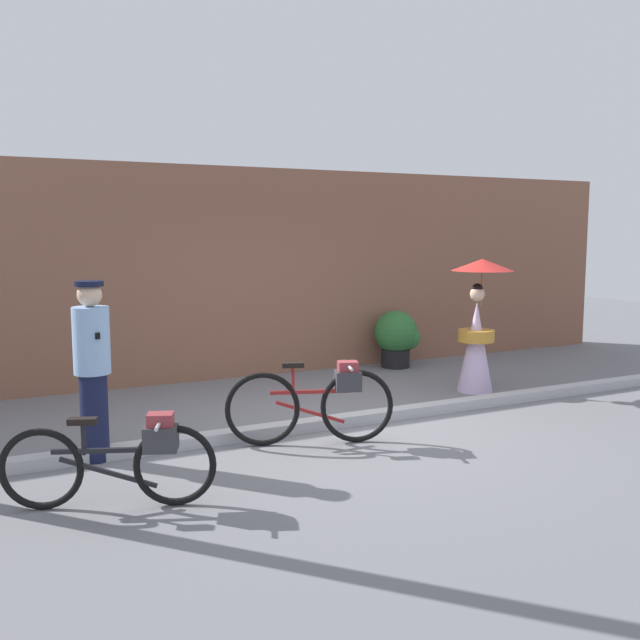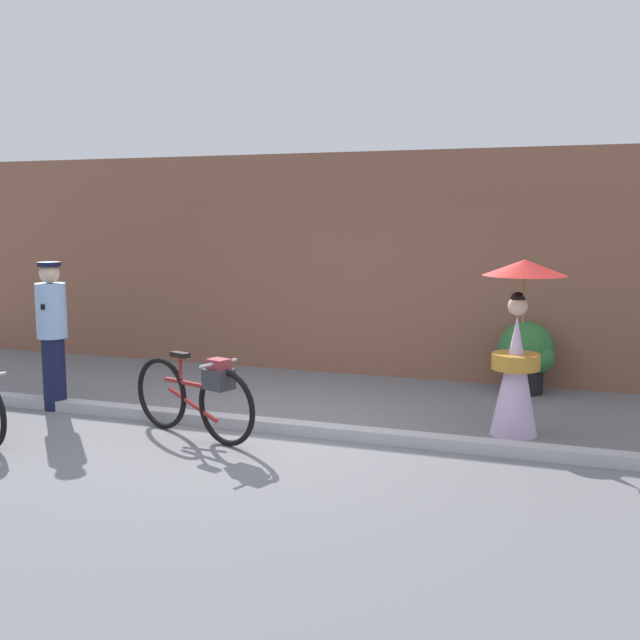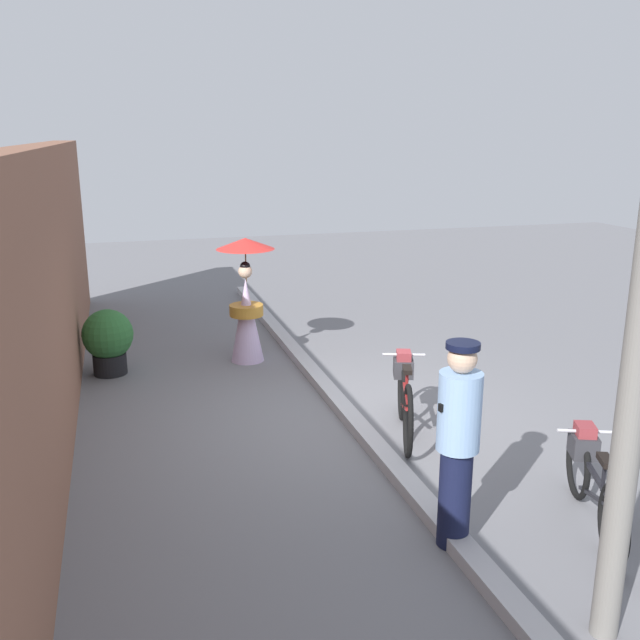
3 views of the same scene
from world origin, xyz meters
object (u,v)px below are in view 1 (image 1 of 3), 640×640
(bicycle_near_officer, at_px, (317,401))
(person_officer, at_px, (92,366))
(bicycle_far_side, at_px, (121,458))
(potted_plant_by_door, at_px, (397,336))
(person_with_parasol, at_px, (478,324))

(bicycle_near_officer, height_order, person_officer, person_officer)
(bicycle_far_side, relative_size, person_officer, 0.92)
(potted_plant_by_door, bearing_deg, bicycle_near_officer, -133.80)
(person_officer, bearing_deg, bicycle_far_side, -90.43)
(bicycle_far_side, bearing_deg, potted_plant_by_door, 37.49)
(person_officer, bearing_deg, bicycle_near_officer, -12.64)
(bicycle_far_side, height_order, person_officer, person_officer)
(bicycle_far_side, bearing_deg, bicycle_near_officer, 20.79)
(potted_plant_by_door, bearing_deg, person_officer, -152.66)
(bicycle_near_officer, distance_m, bicycle_far_side, 2.28)
(bicycle_near_officer, xyz_separation_m, bicycle_far_side, (-2.13, -0.81, -0.05))
(bicycle_far_side, xyz_separation_m, person_with_parasol, (5.16, 2.00, 0.53))
(potted_plant_by_door, bearing_deg, bicycle_far_side, -142.51)
(bicycle_far_side, distance_m, person_with_parasol, 5.56)
(bicycle_far_side, xyz_separation_m, person_officer, (0.01, 1.29, 0.52))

